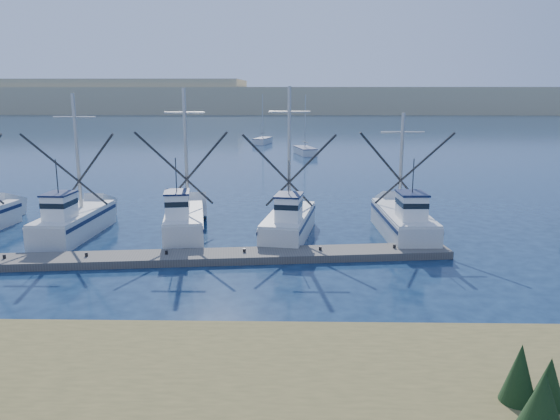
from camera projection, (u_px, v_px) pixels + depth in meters
name	position (u px, v px, depth m)	size (l,w,h in m)	color
ground	(291.00, 310.00, 21.94)	(500.00, 500.00, 0.00)	#0B1A34
floating_dock	(167.00, 258.00, 28.05)	(29.76, 1.98, 0.40)	#56524D
dune_ridge	(292.00, 100.00, 225.97)	(360.00, 60.00, 10.00)	tan
trawler_fleet	(186.00, 222.00, 32.61)	(29.41, 8.22, 9.06)	silver
sailboat_near	(305.00, 151.00, 75.38)	(3.24, 5.98, 8.10)	silver
sailboat_far	(263.00, 141.00, 90.56)	(3.10, 5.20, 8.10)	silver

